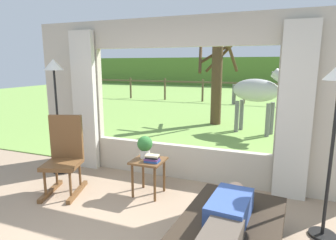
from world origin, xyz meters
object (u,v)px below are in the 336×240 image
at_px(side_table, 148,166).
at_px(book_stack, 152,159).
at_px(pasture_tree, 217,73).
at_px(floor_lamp_left, 55,82).
at_px(rocking_chair, 65,155).
at_px(horse, 259,91).
at_px(potted_plant, 145,146).
at_px(reclining_person, 226,220).

relative_size(side_table, book_stack, 2.54).
bearing_deg(pasture_tree, floor_lamp_left, -109.05).
height_order(rocking_chair, pasture_tree, pasture_tree).
xyz_separation_m(side_table, horse, (1.17, 4.30, 0.73)).
distance_m(rocking_chair, book_stack, 1.30).
height_order(book_stack, horse, horse).
distance_m(rocking_chair, pasture_tree, 5.68).
xyz_separation_m(rocking_chair, potted_plant, (1.11, 0.39, 0.16)).
relative_size(horse, pasture_tree, 0.61).
bearing_deg(rocking_chair, reclining_person, -36.94).
xyz_separation_m(potted_plant, pasture_tree, (-0.03, 5.09, 0.89)).
xyz_separation_m(reclining_person, side_table, (-1.30, 1.20, -0.10)).
height_order(reclining_person, horse, horse).
bearing_deg(horse, reclining_person, 17.74).
height_order(potted_plant, horse, horse).
relative_size(potted_plant, floor_lamp_left, 0.17).
relative_size(rocking_chair, side_table, 2.15).
bearing_deg(horse, side_table, 1.17).
bearing_deg(potted_plant, reclining_person, -42.47).
height_order(floor_lamp_left, horse, floor_lamp_left).
bearing_deg(potted_plant, horse, 73.54).
relative_size(book_stack, horse, 0.11).
xyz_separation_m(book_stack, pasture_tree, (-0.20, 5.21, 1.02)).
height_order(potted_plant, pasture_tree, pasture_tree).
height_order(rocking_chair, side_table, rocking_chair).
xyz_separation_m(potted_plant, book_stack, (0.17, -0.12, -0.14)).
xyz_separation_m(rocking_chair, side_table, (1.19, 0.33, -0.12)).
bearing_deg(pasture_tree, book_stack, -87.83).
bearing_deg(book_stack, floor_lamp_left, 170.54).
distance_m(book_stack, pasture_tree, 5.32).
distance_m(potted_plant, floor_lamp_left, 1.93).
xyz_separation_m(reclining_person, horse, (-0.13, 5.50, 0.63)).
distance_m(horse, pasture_tree, 1.60).
relative_size(reclining_person, pasture_tree, 0.48).
bearing_deg(pasture_tree, potted_plant, -89.65).
bearing_deg(potted_plant, floor_lamp_left, 173.60).
relative_size(rocking_chair, potted_plant, 3.50).
relative_size(potted_plant, pasture_tree, 0.11).
relative_size(reclining_person, book_stack, 7.01).
bearing_deg(side_table, pasture_tree, 91.23).
distance_m(side_table, floor_lamp_left, 2.14).
xyz_separation_m(side_table, floor_lamp_left, (-1.80, 0.25, 1.13)).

